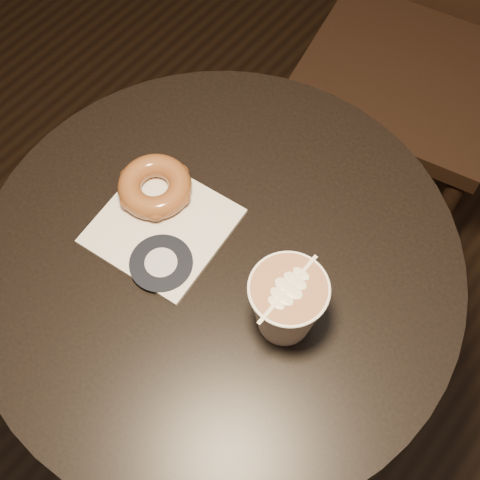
% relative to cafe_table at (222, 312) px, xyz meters
% --- Properties ---
extents(cafe_table, '(0.70, 0.70, 0.75)m').
position_rel_cafe_table_xyz_m(cafe_table, '(0.00, 0.00, 0.00)').
color(cafe_table, black).
rests_on(cafe_table, ground).
extents(pastry_bag, '(0.20, 0.20, 0.01)m').
position_rel_cafe_table_xyz_m(pastry_bag, '(-0.10, -0.01, 0.20)').
color(pastry_bag, silver).
rests_on(pastry_bag, cafe_table).
extents(doughnut, '(0.11, 0.11, 0.04)m').
position_rel_cafe_table_xyz_m(doughnut, '(-0.14, 0.02, 0.22)').
color(doughnut, brown).
rests_on(doughnut, pastry_bag).
extents(latte_cup, '(0.10, 0.10, 0.11)m').
position_rel_cafe_table_xyz_m(latte_cup, '(0.13, -0.01, 0.26)').
color(latte_cup, white).
rests_on(latte_cup, cafe_table).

